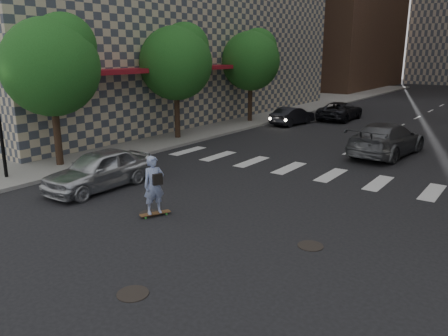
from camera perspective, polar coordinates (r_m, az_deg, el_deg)
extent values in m
plane|color=black|center=(12.39, -7.04, -9.48)|extent=(160.00, 160.00, 0.00)
cube|color=gray|center=(36.28, -2.47, 6.99)|extent=(13.00, 80.00, 0.15)
cube|color=black|center=(26.47, -10.40, 7.99)|extent=(0.30, 14.00, 4.00)
cube|color=maroon|center=(25.73, -9.35, 12.54)|extent=(1.60, 14.00, 0.25)
cylinder|color=black|center=(19.56, -27.20, 4.62)|extent=(0.14, 0.14, 4.00)
cylinder|color=#382619|center=(20.88, -20.95, 4.18)|extent=(0.32, 0.32, 2.80)
sphere|color=#1C4617|center=(20.59, -21.71, 12.12)|extent=(4.20, 4.20, 4.20)
sphere|color=#1C4617|center=(20.75, -20.22, 14.76)|extent=(2.80, 2.80, 2.80)
cylinder|color=#382619|center=(26.06, -6.14, 7.05)|extent=(0.32, 0.32, 2.80)
sphere|color=#1C4617|center=(25.83, -6.32, 13.43)|extent=(4.20, 4.20, 4.20)
sphere|color=#1C4617|center=(26.14, -5.13, 15.45)|extent=(2.80, 2.80, 2.80)
cylinder|color=#382619|center=(32.41, 3.43, 8.65)|extent=(0.32, 0.32, 2.80)
sphere|color=#1C4617|center=(32.22, 3.51, 13.78)|extent=(4.20, 4.20, 4.20)
sphere|color=#1C4617|center=(32.62, 4.43, 15.36)|extent=(2.80, 2.80, 2.80)
cylinder|color=black|center=(10.08, -11.83, -15.76)|extent=(0.70, 0.70, 0.02)
cylinder|color=black|center=(14.48, -9.66, -5.86)|extent=(0.70, 0.70, 0.02)
cylinder|color=black|center=(12.25, 11.23, -9.93)|extent=(0.70, 0.70, 0.02)
cube|color=brown|center=(14.23, -8.98, -5.85)|extent=(0.64, 1.00, 0.02)
cylinder|color=green|center=(14.22, -10.43, -6.20)|extent=(0.06, 0.07, 0.07)
cylinder|color=green|center=(14.06, -10.19, -6.43)|extent=(0.06, 0.07, 0.07)
cylinder|color=green|center=(14.44, -7.77, -5.74)|extent=(0.06, 0.07, 0.07)
cylinder|color=green|center=(14.29, -7.51, -5.97)|extent=(0.06, 0.07, 0.07)
imported|color=#7F99BA|center=(13.92, -9.13, -2.21)|extent=(0.69, 0.81, 1.87)
cube|color=black|center=(13.69, -8.67, -1.48)|extent=(0.23, 0.33, 0.35)
imported|color=#B4B7BB|center=(17.30, -16.01, -0.19)|extent=(1.81, 4.44, 1.51)
imported|color=black|center=(31.92, 8.95, 6.74)|extent=(1.84, 4.00, 1.27)
imported|color=#4F5155|center=(23.57, 20.49, 3.55)|extent=(2.87, 5.88, 1.65)
imported|color=black|center=(35.04, 14.94, 7.22)|extent=(2.35, 4.96, 1.37)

